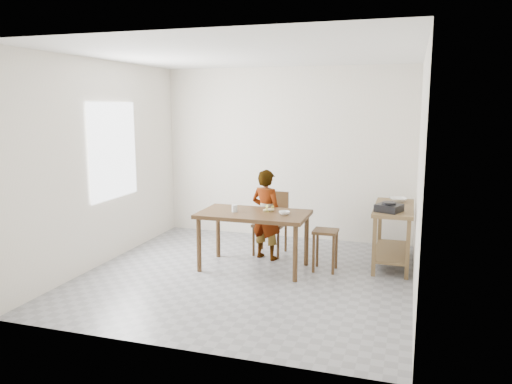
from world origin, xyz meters
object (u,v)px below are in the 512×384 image
(child, at_px, (266,215))
(dining_chair, at_px, (270,224))
(dining_table, at_px, (254,241))
(prep_counter, at_px, (393,236))
(stool, at_px, (325,250))

(child, xyz_separation_m, dining_chair, (-0.01, 0.23, -0.18))
(dining_table, relative_size, prep_counter, 1.17)
(dining_table, xyz_separation_m, prep_counter, (1.72, 0.70, 0.03))
(stool, bearing_deg, child, 162.62)
(dining_table, bearing_deg, stool, 11.88)
(prep_counter, xyz_separation_m, child, (-1.69, -0.24, 0.23))
(child, bearing_deg, dining_chair, -69.43)
(prep_counter, bearing_deg, child, -171.98)
(stool, bearing_deg, dining_table, -168.12)
(child, relative_size, dining_chair, 1.42)
(prep_counter, height_order, child, child)
(prep_counter, distance_m, dining_chair, 1.70)
(dining_table, height_order, dining_chair, dining_chair)
(dining_table, bearing_deg, child, 85.69)
(dining_chair, distance_m, stool, 1.03)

